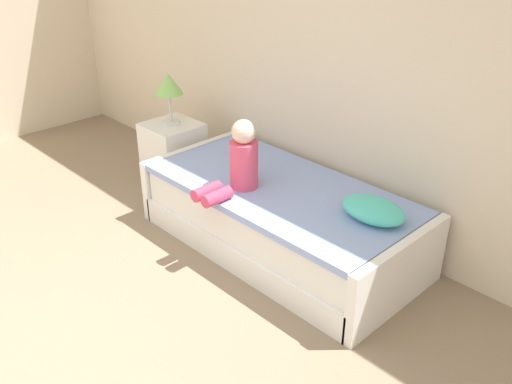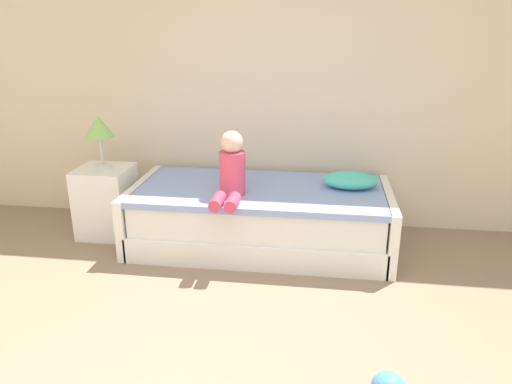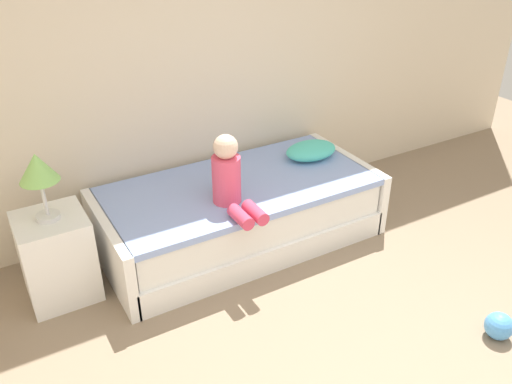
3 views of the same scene
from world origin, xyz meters
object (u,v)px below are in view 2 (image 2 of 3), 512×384
(table_lamp, at_px, (99,129))
(child_figure, at_px, (231,171))
(bed, at_px, (260,217))
(nightstand, at_px, (107,201))
(pillow, at_px, (350,180))

(table_lamp, bearing_deg, child_figure, -12.88)
(bed, relative_size, child_figure, 4.14)
(bed, xyz_separation_m, child_figure, (-0.19, -0.23, 0.46))
(bed, height_order, child_figure, child_figure)
(bed, xyz_separation_m, nightstand, (-1.35, 0.04, 0.05))
(nightstand, height_order, pillow, pillow)
(pillow, bearing_deg, nightstand, -178.22)
(nightstand, xyz_separation_m, pillow, (2.07, 0.06, 0.26))
(nightstand, bearing_deg, pillow, 1.78)
(child_figure, bearing_deg, nightstand, 167.12)
(bed, distance_m, child_figure, 0.55)
(nightstand, relative_size, pillow, 1.36)
(table_lamp, relative_size, child_figure, 0.88)
(nightstand, distance_m, pillow, 2.09)
(child_figure, bearing_deg, bed, 49.62)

